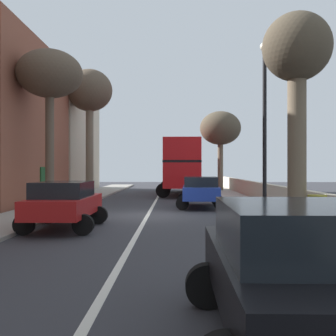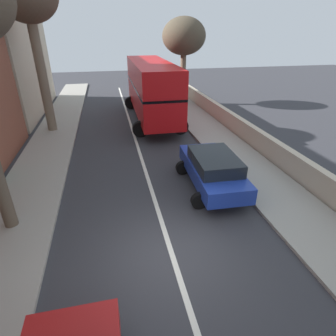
% 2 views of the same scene
% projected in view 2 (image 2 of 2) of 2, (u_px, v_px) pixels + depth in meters
% --- Properties ---
extents(ground_plane, '(84.00, 84.00, 0.00)m').
position_uv_depth(ground_plane, '(172.00, 254.00, 8.14)').
color(ground_plane, '#333338').
extents(road_centre_line, '(0.16, 54.00, 0.01)m').
position_uv_depth(road_centre_line, '(172.00, 254.00, 8.14)').
color(road_centre_line, silver).
rests_on(road_centre_line, ground).
extents(sidewalk_right, '(2.60, 60.00, 0.12)m').
position_uv_depth(sidewalk_right, '(316.00, 230.00, 9.06)').
color(sidewalk_right, '#9E998E').
rests_on(sidewalk_right, ground).
extents(double_decker_bus, '(3.63, 10.32, 4.06)m').
position_uv_depth(double_decker_bus, '(151.00, 87.00, 19.37)').
color(double_decker_bus, red).
rests_on(double_decker_bus, ground).
extents(parked_car_blue_right_2, '(2.58, 4.52, 1.59)m').
position_uv_depth(parked_car_blue_right_2, '(213.00, 169.00, 11.16)').
color(parked_car_blue_right_2, '#1E389E').
rests_on(parked_car_blue_right_2, ground).
extents(street_tree_right_3, '(3.58, 3.58, 6.89)m').
position_uv_depth(street_tree_right_3, '(184.00, 37.00, 22.37)').
color(street_tree_right_3, brown).
rests_on(street_tree_right_3, sidewalk_right).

